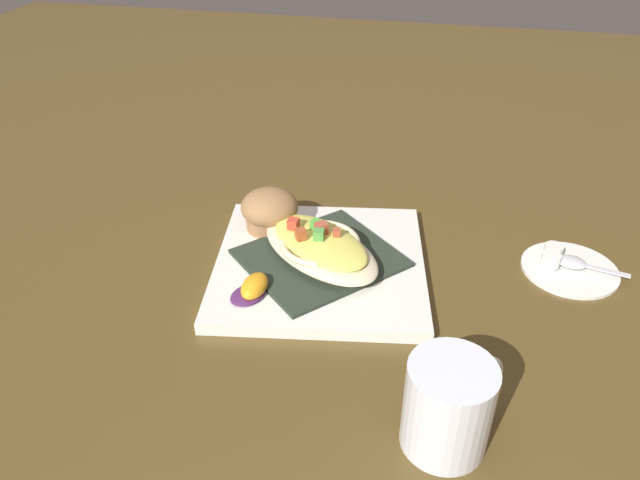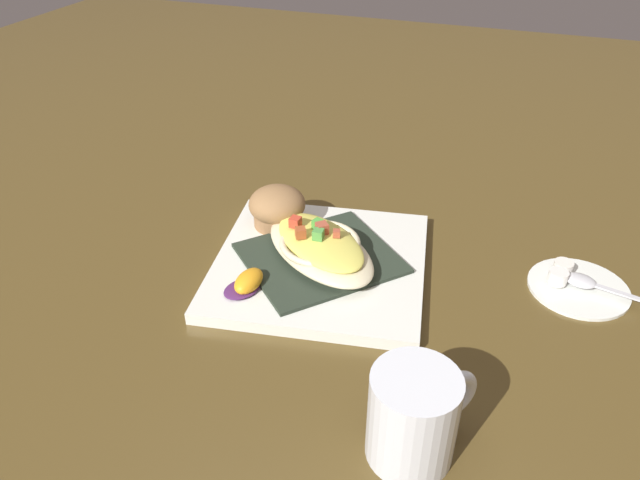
{
  "view_description": "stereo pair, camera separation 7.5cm",
  "coord_description": "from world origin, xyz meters",
  "px_view_note": "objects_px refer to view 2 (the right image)",
  "views": [
    {
      "loc": [
        0.61,
        0.14,
        0.47
      ],
      "look_at": [
        0.0,
        0.0,
        0.05
      ],
      "focal_mm": 33.64,
      "sensor_mm": 36.0,
      "label": 1
    },
    {
      "loc": [
        0.59,
        0.21,
        0.47
      ],
      "look_at": [
        0.0,
        0.0,
        0.05
      ],
      "focal_mm": 33.64,
      "sensor_mm": 36.0,
      "label": 2
    }
  ],
  "objects_px": {
    "coffee_mug": "(414,420)",
    "creamer_cup_0": "(563,267)",
    "muffin": "(277,207)",
    "square_plate": "(320,264)",
    "creamer_cup_1": "(558,277)",
    "gratin_dish": "(320,246)",
    "spoon": "(583,281)",
    "creamer_saucer": "(579,286)",
    "orange_garnish": "(247,283)"
  },
  "relations": [
    {
      "from": "creamer_saucer",
      "to": "spoon",
      "type": "relative_size",
      "value": 1.35
    },
    {
      "from": "spoon",
      "to": "creamer_cup_1",
      "type": "bearing_deg",
      "value": -80.28
    },
    {
      "from": "muffin",
      "to": "square_plate",
      "type": "bearing_deg",
      "value": 54.31
    },
    {
      "from": "square_plate",
      "to": "spoon",
      "type": "height_order",
      "value": "spoon"
    },
    {
      "from": "square_plate",
      "to": "gratin_dish",
      "type": "xyz_separation_m",
      "value": [
        -0.0,
        -0.0,
        0.03
      ]
    },
    {
      "from": "muffin",
      "to": "creamer_cup_1",
      "type": "xyz_separation_m",
      "value": [
        -0.0,
        0.37,
        -0.03
      ]
    },
    {
      "from": "square_plate",
      "to": "spoon",
      "type": "distance_m",
      "value": 0.33
    },
    {
      "from": "gratin_dish",
      "to": "spoon",
      "type": "bearing_deg",
      "value": 101.92
    },
    {
      "from": "gratin_dish",
      "to": "creamer_saucer",
      "type": "height_order",
      "value": "gratin_dish"
    },
    {
      "from": "square_plate",
      "to": "creamer_cup_0",
      "type": "relative_size",
      "value": 11.09
    },
    {
      "from": "orange_garnish",
      "to": "creamer_saucer",
      "type": "height_order",
      "value": "orange_garnish"
    },
    {
      "from": "creamer_cup_0",
      "to": "gratin_dish",
      "type": "bearing_deg",
      "value": -73.83
    },
    {
      "from": "muffin",
      "to": "orange_garnish",
      "type": "height_order",
      "value": "muffin"
    },
    {
      "from": "creamer_cup_1",
      "to": "coffee_mug",
      "type": "bearing_deg",
      "value": -21.88
    },
    {
      "from": "square_plate",
      "to": "creamer_saucer",
      "type": "height_order",
      "value": "square_plate"
    },
    {
      "from": "coffee_mug",
      "to": "creamer_saucer",
      "type": "relative_size",
      "value": 0.81
    },
    {
      "from": "creamer_cup_0",
      "to": "muffin",
      "type": "bearing_deg",
      "value": -86.2
    },
    {
      "from": "spoon",
      "to": "creamer_cup_0",
      "type": "xyz_separation_m",
      "value": [
        -0.02,
        -0.02,
        0.0
      ]
    },
    {
      "from": "gratin_dish",
      "to": "creamer_cup_0",
      "type": "xyz_separation_m",
      "value": [
        -0.09,
        0.3,
        -0.02
      ]
    },
    {
      "from": "muffin",
      "to": "creamer_cup_0",
      "type": "xyz_separation_m",
      "value": [
        -0.03,
        0.38,
        -0.03
      ]
    },
    {
      "from": "creamer_saucer",
      "to": "creamer_cup_0",
      "type": "relative_size",
      "value": 5.09
    },
    {
      "from": "gratin_dish",
      "to": "creamer_saucer",
      "type": "distance_m",
      "value": 0.33
    },
    {
      "from": "orange_garnish",
      "to": "coffee_mug",
      "type": "relative_size",
      "value": 0.63
    },
    {
      "from": "coffee_mug",
      "to": "spoon",
      "type": "xyz_separation_m",
      "value": [
        -0.3,
        0.15,
        -0.03
      ]
    },
    {
      "from": "creamer_saucer",
      "to": "spoon",
      "type": "height_order",
      "value": "spoon"
    },
    {
      "from": "muffin",
      "to": "creamer_cup_0",
      "type": "bearing_deg",
      "value": 93.8
    },
    {
      "from": "coffee_mug",
      "to": "creamer_cup_0",
      "type": "xyz_separation_m",
      "value": [
        -0.32,
        0.12,
        -0.03
      ]
    },
    {
      "from": "square_plate",
      "to": "spoon",
      "type": "bearing_deg",
      "value": 101.94
    },
    {
      "from": "orange_garnish",
      "to": "spoon",
      "type": "distance_m",
      "value": 0.41
    },
    {
      "from": "gratin_dish",
      "to": "muffin",
      "type": "distance_m",
      "value": 0.1
    },
    {
      "from": "square_plate",
      "to": "muffin",
      "type": "distance_m",
      "value": 0.11
    },
    {
      "from": "creamer_saucer",
      "to": "spoon",
      "type": "xyz_separation_m",
      "value": [
        0.0,
        0.0,
        0.01
      ]
    },
    {
      "from": "muffin",
      "to": "creamer_cup_1",
      "type": "distance_m",
      "value": 0.38
    },
    {
      "from": "coffee_mug",
      "to": "creamer_cup_0",
      "type": "distance_m",
      "value": 0.34
    },
    {
      "from": "muffin",
      "to": "coffee_mug",
      "type": "height_order",
      "value": "coffee_mug"
    },
    {
      "from": "coffee_mug",
      "to": "orange_garnish",
      "type": "bearing_deg",
      "value": -122.39
    },
    {
      "from": "orange_garnish",
      "to": "creamer_cup_0",
      "type": "bearing_deg",
      "value": 115.72
    },
    {
      "from": "coffee_mug",
      "to": "creamer_cup_0",
      "type": "relative_size",
      "value": 4.11
    },
    {
      "from": "coffee_mug",
      "to": "muffin",
      "type": "bearing_deg",
      "value": -139.12
    },
    {
      "from": "orange_garnish",
      "to": "spoon",
      "type": "relative_size",
      "value": 0.69
    },
    {
      "from": "muffin",
      "to": "spoon",
      "type": "bearing_deg",
      "value": 91.01
    },
    {
      "from": "muffin",
      "to": "spoon",
      "type": "height_order",
      "value": "muffin"
    },
    {
      "from": "creamer_cup_0",
      "to": "creamer_cup_1",
      "type": "xyz_separation_m",
      "value": [
        0.02,
        -0.01,
        0.0
      ]
    },
    {
      "from": "gratin_dish",
      "to": "coffee_mug",
      "type": "distance_m",
      "value": 0.29
    },
    {
      "from": "square_plate",
      "to": "creamer_cup_0",
      "type": "distance_m",
      "value": 0.31
    },
    {
      "from": "muffin",
      "to": "spoon",
      "type": "xyz_separation_m",
      "value": [
        -0.01,
        0.4,
        -0.03
      ]
    },
    {
      "from": "creamer_cup_1",
      "to": "creamer_cup_0",
      "type": "bearing_deg",
      "value": 166.69
    },
    {
      "from": "muffin",
      "to": "creamer_cup_0",
      "type": "relative_size",
      "value": 3.27
    },
    {
      "from": "coffee_mug",
      "to": "spoon",
      "type": "height_order",
      "value": "coffee_mug"
    },
    {
      "from": "spoon",
      "to": "creamer_saucer",
      "type": "bearing_deg",
      "value": -103.31
    }
  ]
}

